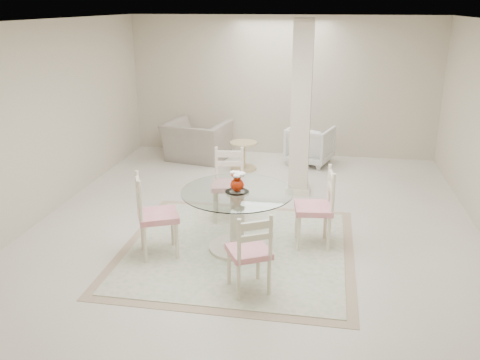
% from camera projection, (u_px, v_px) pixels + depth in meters
% --- Properties ---
extents(ground, '(7.00, 7.00, 0.00)m').
position_uv_depth(ground, '(256.00, 222.00, 7.12)').
color(ground, white).
rests_on(ground, ground).
extents(room_shell, '(6.02, 7.02, 2.71)m').
position_uv_depth(room_shell, '(257.00, 89.00, 6.51)').
color(room_shell, beige).
rests_on(room_shell, ground).
extents(column, '(0.30, 0.30, 2.70)m').
position_uv_depth(column, '(301.00, 110.00, 7.81)').
color(column, beige).
rests_on(column, ground).
extents(area_rug, '(2.86, 2.86, 0.02)m').
position_uv_depth(area_rug, '(237.00, 249.00, 6.32)').
color(area_rug, tan).
rests_on(area_rug, ground).
extents(dining_table, '(1.35, 1.35, 0.78)m').
position_uv_depth(dining_table, '(237.00, 220.00, 6.19)').
color(dining_table, beige).
rests_on(dining_table, ground).
extents(red_vase, '(0.19, 0.18, 0.25)m').
position_uv_depth(red_vase, '(237.00, 181.00, 6.02)').
color(red_vase, '#A41E05').
rests_on(red_vase, dining_table).
extents(dining_chair_east, '(0.50, 0.50, 1.12)m').
position_uv_depth(dining_chair_east, '(319.00, 202.00, 6.25)').
color(dining_chair_east, '#F6EACA').
rests_on(dining_chair_east, ground).
extents(dining_chair_north, '(0.50, 0.50, 1.11)m').
position_uv_depth(dining_chair_north, '(229.00, 179.00, 7.09)').
color(dining_chair_north, beige).
rests_on(dining_chair_north, ground).
extents(dining_chair_west, '(0.60, 0.60, 1.14)m').
position_uv_depth(dining_chair_west, '(151.00, 210.00, 5.99)').
color(dining_chair_west, beige).
rests_on(dining_chair_west, ground).
extents(dining_chair_south, '(0.55, 0.55, 1.02)m').
position_uv_depth(dining_chair_south, '(251.00, 247.00, 5.20)').
color(dining_chair_south, beige).
rests_on(dining_chair_south, ground).
extents(recliner_taupe, '(1.33, 1.21, 0.75)m').
position_uv_depth(recliner_taupe, '(197.00, 141.00, 9.86)').
color(recliner_taupe, gray).
rests_on(recliner_taupe, ground).
extents(armchair_white, '(0.96, 0.98, 0.72)m').
position_uv_depth(armchair_white, '(310.00, 145.00, 9.63)').
color(armchair_white, white).
rests_on(armchair_white, ground).
extents(side_table, '(0.50, 0.50, 0.52)m').
position_uv_depth(side_table, '(243.00, 157.00, 9.30)').
color(side_table, tan).
rests_on(side_table, ground).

